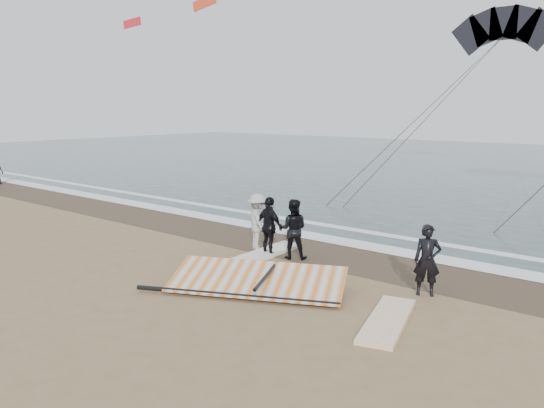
% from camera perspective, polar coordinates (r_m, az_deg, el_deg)
% --- Properties ---
extents(ground, '(120.00, 120.00, 0.00)m').
position_cam_1_polar(ground, '(12.44, -4.14, -9.89)').
color(ground, '#8C704C').
rests_on(ground, ground).
extents(wet_sand, '(120.00, 2.80, 0.01)m').
position_cam_1_polar(wet_sand, '(15.85, 7.09, -5.45)').
color(wet_sand, '#4C3D2B').
rests_on(wet_sand, ground).
extents(foam_near, '(120.00, 0.90, 0.01)m').
position_cam_1_polar(foam_near, '(17.01, 9.60, -4.35)').
color(foam_near, white).
rests_on(foam_near, sea).
extents(foam_far, '(120.00, 0.45, 0.01)m').
position_cam_1_polar(foam_far, '(18.47, 12.20, -3.27)').
color(foam_far, white).
rests_on(foam_far, sea).
extents(man_main, '(0.73, 0.64, 1.67)m').
position_cam_1_polar(man_main, '(12.76, 16.36, -5.82)').
color(man_main, black).
rests_on(man_main, ground).
extents(board_white, '(1.37, 2.66, 0.10)m').
position_cam_1_polar(board_white, '(11.23, 12.32, -12.11)').
color(board_white, white).
rests_on(board_white, ground).
extents(board_cream, '(0.79, 2.67, 0.11)m').
position_cam_1_polar(board_cream, '(15.77, -0.54, -5.26)').
color(board_cream, white).
rests_on(board_cream, ground).
extents(trio_cluster, '(2.58, 1.16, 1.76)m').
position_cam_1_polar(trio_cluster, '(15.64, -0.02, -2.31)').
color(trio_cluster, black).
rests_on(trio_cluster, ground).
extents(sail_rig, '(4.43, 3.45, 0.52)m').
position_cam_1_polar(sail_rig, '(12.83, -1.45, -8.30)').
color(sail_rig, black).
rests_on(sail_rig, ground).
extents(kite_dark, '(7.22, 8.24, 18.52)m').
position_cam_1_polar(kite_dark, '(37.40, 23.54, 16.53)').
color(kite_dark, black).
rests_on(kite_dark, ground).
extents(distant_kites, '(16.87, 2.12, 1.52)m').
position_cam_1_polar(distant_kites, '(59.04, -11.45, 19.42)').
color(distant_kites, '#E7411B').
rests_on(distant_kites, ground).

